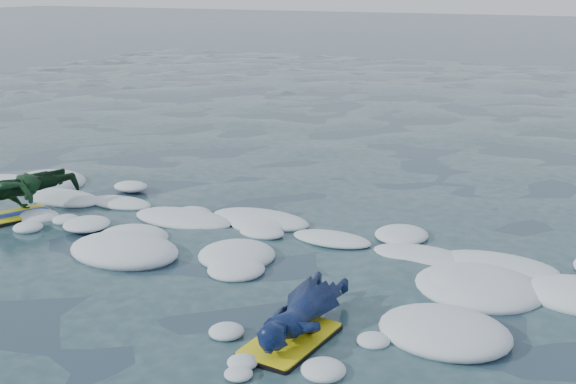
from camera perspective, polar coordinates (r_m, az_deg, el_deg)
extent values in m
plane|color=#182F3A|center=(7.68, -7.86, -6.09)|extent=(120.00, 120.00, 0.00)
cube|color=black|center=(6.12, 0.19, -11.75)|extent=(0.61, 0.99, 0.05)
cube|color=yellow|center=(6.10, 0.19, -11.48)|extent=(0.59, 0.97, 0.02)
imported|color=navy|center=(6.24, 1.21, -9.40)|extent=(0.55, 1.42, 0.34)
cube|color=black|center=(9.77, -20.84, -1.88)|extent=(0.85, 1.04, 0.05)
cube|color=yellow|center=(9.76, -20.86, -1.71)|extent=(0.82, 1.02, 0.02)
cube|color=#193FBC|center=(9.76, -20.86, -1.64)|extent=(0.52, 0.85, 0.01)
imported|color=#103C19|center=(9.83, -20.15, -0.12)|extent=(1.11, 1.52, 0.52)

